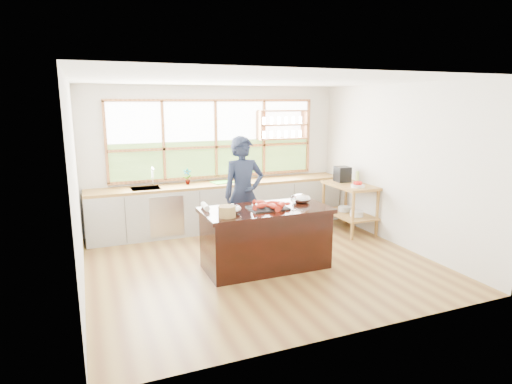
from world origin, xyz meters
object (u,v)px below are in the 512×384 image
cook (244,195)px  espresso_machine (342,174)px  wicker_basket (227,211)px  island (266,238)px

cook → espresso_machine: cook is taller
espresso_machine → wicker_basket: 3.27m
island → wicker_basket: bearing=-160.6°
espresso_machine → wicker_basket: (-2.85, -1.60, -0.07)m
espresso_machine → wicker_basket: espresso_machine is taller
island → wicker_basket: wicker_basket is taller
cook → wicker_basket: 1.21m
espresso_machine → wicker_basket: size_ratio=1.24×
cook → island: bearing=-87.0°
wicker_basket → espresso_machine: bearing=29.3°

